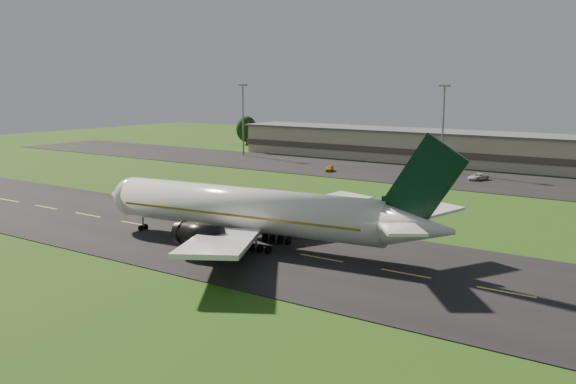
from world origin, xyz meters
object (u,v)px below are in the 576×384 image
Objects in this scene: light_mast_west at (243,111)px; light_mast_centre at (443,118)px; service_vehicle_c at (478,177)px; service_vehicle_b at (418,171)px; airliner at (252,211)px; service_vehicle_a at (329,168)px; terminal at (471,150)px.

light_mast_west and light_mast_centre have the same top height.
light_mast_west is at bearing -167.32° from service_vehicle_c.
light_mast_west reaches higher than service_vehicle_c.
light_mast_centre is at bearing 0.00° from light_mast_west.
service_vehicle_c is at bearing -87.40° from service_vehicle_b.
light_mast_west is (-66.31, 79.90, 8.08)m from airliner.
light_mast_west reaches higher than service_vehicle_a.
light_mast_centre is 28.94m from service_vehicle_a.
service_vehicle_a is 20.65m from service_vehicle_b.
light_mast_west is 5.46× the size of service_vehicle_b.
light_mast_west is at bearing 180.00° from light_mast_centre.
terminal is 38.76m from service_vehicle_a.
terminal is 64.10m from light_mast_west.
light_mast_centre reaches higher than airliner.
airliner reaches higher than terminal.
service_vehicle_b is at bearing -112.48° from light_mast_centre.
service_vehicle_c is at bearing -6.30° from light_mast_west.
terminal reaches higher than service_vehicle_a.
light_mast_centre is (-1.40, -16.18, 8.75)m from terminal.
service_vehicle_b is at bearing 90.44° from airliner.
airliner is at bearing -165.93° from service_vehicle_b.
service_vehicle_c is (14.34, -1.09, 0.09)m from service_vehicle_b.
light_mast_west is at bearing 90.16° from service_vehicle_b.
service_vehicle_a is 0.79× the size of service_vehicle_c.
service_vehicle_b is 0.74× the size of service_vehicle_c.
terminal is 7.13× the size of light_mast_centre.
light_mast_centre is at bearing -94.95° from terminal.
service_vehicle_b is (-9.12, 73.09, -3.95)m from airliner.
light_mast_centre is (-6.31, 79.90, 8.08)m from airliner.
light_mast_west is (-61.40, -16.18, 8.75)m from terminal.
terminal is 23.60m from service_vehicle_b.
terminal is (-4.90, 96.08, -0.67)m from airliner.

